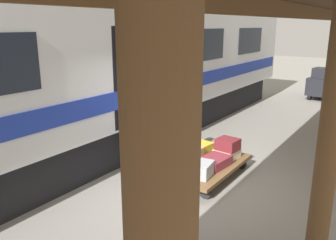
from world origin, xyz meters
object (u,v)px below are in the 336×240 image
porter_in_overalls (162,127)px  baggage_tug (326,84)px  suitcase_burgundy_valise (215,162)px  porter_by_door (147,126)px  suitcase_tan_vintage (188,154)px  suitcase_navy_fabric (174,147)px  suitcase_maroon_trunk (228,144)px  suitcase_olive_duffel (173,161)px  suitcase_yellow_case (201,148)px  train_car (81,67)px  suitcase_cream_canvas (227,153)px  luggage_cart (201,164)px  suitcase_gray_aluminum (201,169)px

porter_in_overalls → baggage_tug: (-1.36, -9.72, -0.30)m
porter_in_overalls → suitcase_burgundy_valise: bearing=-173.0°
porter_by_door → baggage_tug: porter_by_door is taller
suitcase_tan_vintage → suitcase_navy_fabric: (-0.01, 0.53, 0.30)m
suitcase_maroon_trunk → suitcase_olive_duffel: bearing=59.7°
suitcase_yellow_case → suitcase_olive_duffel: suitcase_olive_duffel is taller
train_car → suitcase_cream_canvas: (-3.21, -0.96, -1.69)m
luggage_cart → suitcase_tan_vintage: (0.31, -0.00, 0.16)m
suitcase_gray_aluminum → suitcase_navy_fabric: (0.61, -0.03, 0.29)m
suitcase_maroon_trunk → porter_in_overalls: bearing=29.4°
suitcase_tan_vintage → baggage_tug: bearing=-94.8°
train_car → porter_in_overalls: bearing=-172.6°
suitcase_gray_aluminum → suitcase_tan_vintage: 0.83m
suitcase_gray_aluminum → suitcase_olive_duffel: size_ratio=0.77×
suitcase_tan_vintage → porter_by_door: (0.88, 0.24, 0.52)m
train_car → suitcase_burgundy_valise: (-3.21, -0.41, -1.69)m
suitcase_yellow_case → porter_by_door: (0.88, 0.79, 0.55)m
luggage_cart → suitcase_tan_vintage: suitcase_tan_vintage is taller
luggage_cart → suitcase_olive_duffel: (0.31, 0.56, 0.19)m
suitcase_yellow_case → porter_by_door: size_ratio=0.28×
porter_in_overalls → suitcase_navy_fabric: bearing=145.9°
suitcase_maroon_trunk → porter_by_door: (1.51, 0.77, 0.34)m
suitcase_maroon_trunk → suitcase_navy_fabric: suitcase_navy_fabric is taller
suitcase_olive_duffel → train_car: bearing=-3.2°
luggage_cart → suitcase_olive_duffel: size_ratio=3.34×
suitcase_yellow_case → suitcase_navy_fabric: suitcase_navy_fabric is taller
suitcase_olive_duffel → suitcase_tan_vintage: size_ratio=1.03×
suitcase_tan_vintage → suitcase_navy_fabric: bearing=90.7°
suitcase_cream_canvas → suitcase_burgundy_valise: 0.56m
suitcase_yellow_case → baggage_tug: baggage_tug is taller
suitcase_cream_canvas → suitcase_maroon_trunk: 0.21m
suitcase_burgundy_valise → porter_by_door: size_ratio=0.37×
suitcase_gray_aluminum → suitcase_maroon_trunk: (-0.02, -1.09, 0.17)m
suitcase_maroon_trunk → suitcase_navy_fabric: bearing=59.2°
suitcase_yellow_case → suitcase_maroon_trunk: 0.67m
train_car → suitcase_maroon_trunk: 3.67m
porter_by_door → baggage_tug: bearing=-99.7°
porter_in_overalls → suitcase_gray_aluminum: bearing=160.7°
luggage_cart → porter_by_door: bearing=11.3°
suitcase_burgundy_valise → porter_in_overalls: size_ratio=0.37×
luggage_cart → porter_by_door: (1.18, 0.24, 0.68)m
suitcase_burgundy_valise → suitcase_tan_vintage: bearing=0.0°
luggage_cart → suitcase_maroon_trunk: bearing=-121.8°
porter_by_door → suitcase_navy_fabric: bearing=161.8°
suitcase_gray_aluminum → porter_in_overalls: porter_in_overalls is taller
suitcase_olive_duffel → baggage_tug: size_ratio=0.34×
luggage_cart → suitcase_cream_canvas: bearing=-118.9°
train_car → suitcase_yellow_case: train_car is taller
suitcase_yellow_case → suitcase_maroon_trunk: (-0.64, 0.02, 0.21)m
suitcase_olive_duffel → porter_in_overalls: bearing=-36.3°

